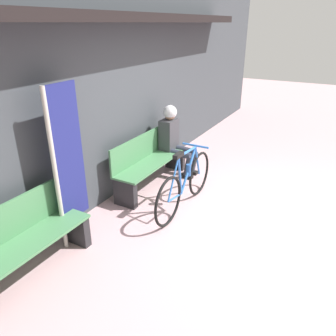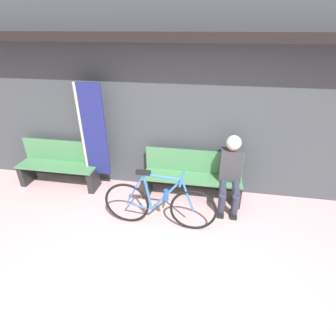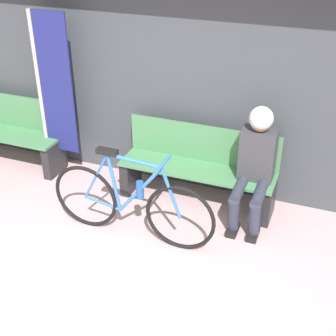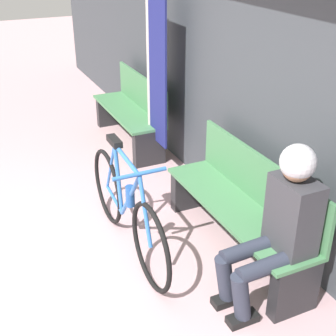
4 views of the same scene
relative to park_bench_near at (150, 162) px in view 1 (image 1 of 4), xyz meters
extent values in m
plane|color=#C69EA3|center=(-0.22, -1.91, -0.39)|extent=(24.00, 24.00, 0.00)
cube|color=#3D4247|center=(-0.22, 0.36, 1.21)|extent=(12.00, 0.12, 3.20)
cube|color=black|center=(-0.22, 0.08, 2.11)|extent=(6.60, 0.44, 0.12)
cube|color=#477F51|center=(0.00, -0.06, 0.03)|extent=(1.63, 0.42, 0.03)
cube|color=#477F51|center=(0.00, 0.14, 0.24)|extent=(1.63, 0.03, 0.40)
cube|color=#232326|center=(-0.76, -0.06, -0.19)|extent=(0.10, 0.36, 0.40)
cube|color=#232326|center=(0.76, -0.06, -0.19)|extent=(0.10, 0.36, 0.40)
torus|color=black|center=(-0.88, -0.82, -0.05)|extent=(0.67, 0.04, 0.67)
torus|color=black|center=(0.10, -0.82, -0.05)|extent=(0.67, 0.04, 0.67)
cylinder|color=blue|center=(-0.34, -0.82, 0.45)|extent=(0.53, 0.03, 0.07)
cylinder|color=blue|center=(-0.29, -0.82, 0.16)|extent=(0.46, 0.03, 0.57)
cylinder|color=blue|center=(-0.56, -0.82, 0.18)|extent=(0.13, 0.03, 0.59)
cylinder|color=blue|center=(-0.69, -0.82, -0.08)|extent=(0.37, 0.03, 0.09)
cylinder|color=blue|center=(-0.74, -0.82, 0.21)|extent=(0.29, 0.02, 0.53)
cylinder|color=blue|center=(0.01, -0.82, 0.19)|extent=(0.20, 0.03, 0.50)
cube|color=black|center=(-0.61, -0.82, 0.50)|extent=(0.20, 0.07, 0.05)
cylinder|color=blue|center=(-0.08, -0.82, 0.46)|extent=(0.03, 0.40, 0.03)
cylinder|color=#235199|center=(-0.29, -0.82, 0.16)|extent=(0.07, 0.07, 0.17)
cylinder|color=#2D3342|center=(0.50, -0.27, 0.03)|extent=(0.11, 0.42, 0.13)
cylinder|color=#2D3342|center=(0.50, -0.44, -0.15)|extent=(0.11, 0.17, 0.37)
cube|color=black|center=(0.50, -0.41, -0.36)|extent=(0.10, 0.22, 0.06)
cylinder|color=#2D3342|center=(0.70, -0.27, 0.03)|extent=(0.11, 0.42, 0.13)
cylinder|color=#2D3342|center=(0.70, -0.44, -0.15)|extent=(0.11, 0.17, 0.37)
cube|color=black|center=(0.70, -0.41, -0.36)|extent=(0.10, 0.22, 0.06)
cube|color=#38383D|center=(0.60, -0.02, 0.30)|extent=(0.34, 0.22, 0.52)
sphere|color=#9E7556|center=(0.60, -0.04, 0.66)|extent=(0.20, 0.20, 0.20)
sphere|color=silver|center=(0.60, -0.04, 0.69)|extent=(0.23, 0.23, 0.23)
cube|color=#477F51|center=(-2.43, -0.06, 0.03)|extent=(1.43, 0.42, 0.03)
cube|color=#477F51|center=(-2.43, 0.14, 0.24)|extent=(1.43, 0.03, 0.40)
cube|color=#232326|center=(-1.76, -0.06, -0.19)|extent=(0.10, 0.36, 0.40)
cylinder|color=#B7B2A8|center=(-1.88, 0.01, 0.55)|extent=(0.05, 0.05, 1.88)
cube|color=navy|center=(-1.65, 0.01, 0.70)|extent=(0.40, 0.02, 1.58)
camera|label=1|loc=(-4.08, -2.59, 2.05)|focal=35.00mm
camera|label=2|loc=(0.26, -3.80, 2.24)|focal=28.00mm
camera|label=3|loc=(1.25, -4.07, 2.44)|focal=50.00mm
camera|label=4|loc=(2.61, -1.85, 1.97)|focal=50.00mm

